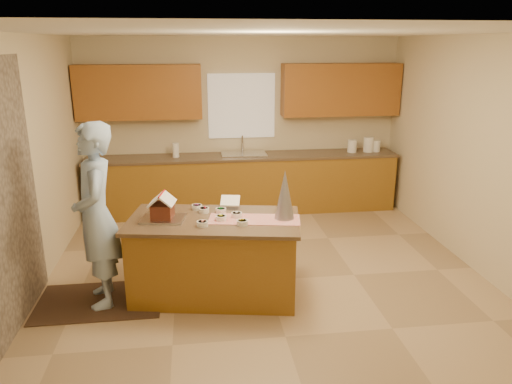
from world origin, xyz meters
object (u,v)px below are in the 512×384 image
(island_base, at_px, (215,259))
(gingerbread_house, at_px, (162,209))
(boy, at_px, (96,216))
(tinsel_tree, at_px, (285,195))

(island_base, distance_m, gingerbread_house, 0.77)
(boy, distance_m, gingerbread_house, 0.65)
(island_base, height_order, gingerbread_house, gingerbread_house)
(gingerbread_house, bearing_deg, boy, -175.17)
(tinsel_tree, height_order, gingerbread_house, tinsel_tree)
(tinsel_tree, bearing_deg, gingerbread_house, 174.24)
(island_base, xyz_separation_m, gingerbread_house, (-0.52, 0.04, 0.57))
(island_base, height_order, boy, boy)
(island_base, relative_size, boy, 0.90)
(island_base, height_order, tinsel_tree, tinsel_tree)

